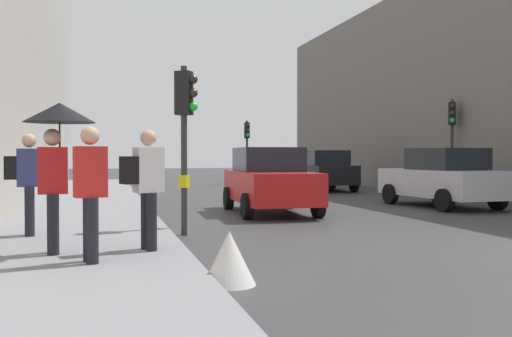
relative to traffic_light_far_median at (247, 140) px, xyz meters
The scene contains 12 objects.
sidewalk_kerb 17.84m from the traffic_light_far_median, 116.38° to the right, with size 3.24×40.00×0.16m, color gray.
traffic_light_far_median is the anchor object (origin of this frame).
traffic_light_near_right 19.52m from the traffic_light_far_median, 107.66° to the right, with size 0.44×0.37×3.27m.
traffic_light_mid_street 12.20m from the traffic_light_far_median, 65.95° to the right, with size 0.35×0.45×3.61m.
car_dark_suv 6.54m from the traffic_light_far_median, 72.13° to the right, with size 2.18×4.28×1.76m.
car_red_sedan 15.29m from the traffic_light_far_median, 101.89° to the right, with size 2.17×4.28×1.76m.
car_silver_hatchback 14.81m from the traffic_light_far_median, 80.77° to the right, with size 2.25×4.31×1.76m.
pedestrian_with_umbrella 22.58m from the traffic_light_far_median, 110.98° to the right, with size 1.00×1.00×2.14m.
pedestrian_with_grey_backpack 20.99m from the traffic_light_far_median, 114.65° to the right, with size 0.62×0.36×1.77m.
pedestrian_with_black_backpack 22.24m from the traffic_light_far_median, 107.99° to the right, with size 0.65×0.44×1.77m.
pedestrian_in_red_jacket 23.23m from the traffic_light_far_median, 109.18° to the right, with size 0.45×0.36×1.77m.
warning_sign_triangle 23.82m from the traffic_light_far_median, 104.67° to the right, with size 0.64×0.64×0.65m, color silver.
Camera 1 is at (-6.99, -7.79, 1.56)m, focal length 40.23 mm.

